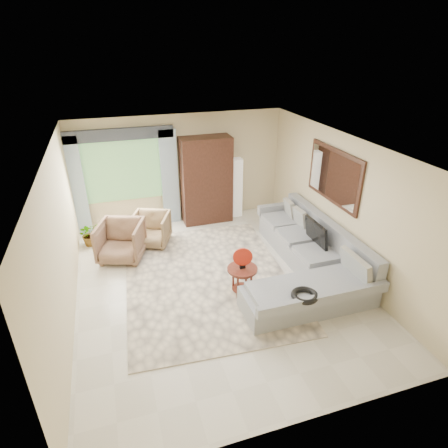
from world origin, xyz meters
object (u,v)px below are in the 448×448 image
object	(u,v)px
tv_screen	(316,233)
armchair_left	(121,241)
armoire	(206,180)
floor_lamp	(236,188)
sectional_sofa	(308,260)
coffee_table	(242,280)
armchair_right	(151,229)
potted_plant	(90,234)

from	to	relation	value
tv_screen	armchair_left	size ratio (longest dim) A/B	0.83
armoire	floor_lamp	xyz separation A→B (m)	(0.80, 0.06, -0.30)
armoire	sectional_sofa	bearing A→B (deg)	-66.94
sectional_sofa	tv_screen	size ratio (longest dim) A/B	4.68
tv_screen	sectional_sofa	bearing A→B (deg)	-137.17
armchair_left	floor_lamp	size ratio (longest dim) A/B	0.59
coffee_table	armchair_right	size ratio (longest dim) A/B	0.68
coffee_table	armoire	xyz separation A→B (m)	(0.20, 3.13, 0.77)
potted_plant	armchair_left	bearing A→B (deg)	-52.01
armchair_right	armoire	xyz separation A→B (m)	(1.50, 0.81, 0.69)
potted_plant	floor_lamp	size ratio (longest dim) A/B	0.35
coffee_table	floor_lamp	bearing A→B (deg)	72.52
armchair_right	floor_lamp	xyz separation A→B (m)	(2.30, 0.87, 0.39)
armoire	tv_screen	bearing A→B (deg)	-60.49
tv_screen	armchair_right	xyz separation A→B (m)	(-3.00, 1.84, -0.36)
sectional_sofa	tv_screen	bearing A→B (deg)	42.83
armchair_left	armchair_right	world-z (taller)	armchair_left
sectional_sofa	armoire	size ratio (longest dim) A/B	1.65
armoire	potted_plant	bearing A→B (deg)	-171.09
sectional_sofa	floor_lamp	world-z (taller)	floor_lamp
potted_plant	floor_lamp	xyz separation A→B (m)	(3.59, 0.50, 0.49)
potted_plant	tv_screen	bearing A→B (deg)	-27.29
sectional_sofa	armchair_right	distance (m)	3.43
armoire	floor_lamp	bearing A→B (deg)	4.29
tv_screen	floor_lamp	world-z (taller)	floor_lamp
coffee_table	potted_plant	world-z (taller)	coffee_table
armchair_right	sectional_sofa	bearing A→B (deg)	-14.73
sectional_sofa	coffee_table	bearing A→B (deg)	-170.97
armoire	floor_lamp	world-z (taller)	armoire
armchair_left	potted_plant	xyz separation A→B (m)	(-0.63, 0.81, -0.14)
tv_screen	armchair_left	distance (m)	3.93
sectional_sofa	armchair_left	xyz separation A→B (m)	(-3.39, 1.65, 0.12)
sectional_sofa	armchair_right	xyz separation A→B (m)	(-2.73, 2.08, 0.08)
armchair_right	potted_plant	xyz separation A→B (m)	(-1.29, 0.38, -0.09)
tv_screen	armchair_left	world-z (taller)	tv_screen
sectional_sofa	armchair_right	world-z (taller)	sectional_sofa
sectional_sofa	armchair_left	size ratio (longest dim) A/B	3.89
sectional_sofa	armchair_left	world-z (taller)	sectional_sofa
sectional_sofa	coffee_table	size ratio (longest dim) A/B	6.47
tv_screen	armchair_right	distance (m)	3.53
sectional_sofa	coffee_table	world-z (taller)	sectional_sofa
sectional_sofa	coffee_table	xyz separation A→B (m)	(-1.44, -0.23, -0.00)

